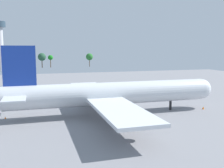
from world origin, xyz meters
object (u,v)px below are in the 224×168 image
object	(u,v)px
control_tower	(0,41)
safety_cone_tail	(5,118)
safety_cone_nose	(203,108)
cargo_airplane	(111,94)

from	to	relation	value
control_tower	safety_cone_tail	bearing A→B (deg)	-83.32
safety_cone_nose	safety_cone_tail	bearing A→B (deg)	174.34
control_tower	safety_cone_nose	bearing A→B (deg)	-65.24
safety_cone_tail	control_tower	distance (m)	153.57
safety_cone_nose	control_tower	distance (m)	173.54
control_tower	cargo_airplane	bearing A→B (deg)	-73.88
safety_cone_tail	control_tower	world-z (taller)	control_tower
cargo_airplane	control_tower	bearing A→B (deg)	106.12
safety_cone_nose	safety_cone_tail	xyz separation A→B (m)	(-54.41, 5.39, -0.14)
cargo_airplane	safety_cone_tail	world-z (taller)	cargo_airplane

